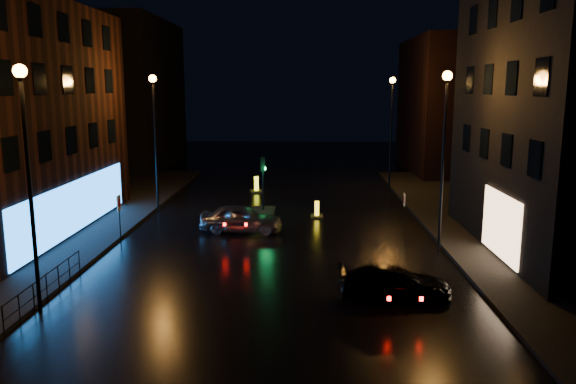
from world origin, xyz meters
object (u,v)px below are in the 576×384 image
silver_hatchback (241,218)px  road_sign_left (119,207)px  bollard_far (256,189)px  road_sign_right (404,203)px  traffic_signal (263,204)px  dark_sedan (394,283)px  bollard_near (317,214)px

silver_hatchback → road_sign_left: road_sign_left is taller
bollard_far → road_sign_right: 14.34m
bollard_far → road_sign_left: 14.88m
traffic_signal → road_sign_left: bearing=-133.7°
traffic_signal → road_sign_left: 9.77m
road_sign_left → road_sign_right: 14.80m
dark_sedan → bollard_far: bearing=15.4°
bollard_far → road_sign_right: bearing=-63.1°
traffic_signal → dark_sedan: bearing=-68.0°
road_sign_right → dark_sedan: bearing=81.0°
traffic_signal → silver_hatchback: bearing=-99.3°
bollard_near → bollard_far: (-4.29, 8.03, 0.04)m
dark_sedan → bollard_near: dark_sedan is taller
silver_hatchback → bollard_far: bearing=3.7°
bollard_far → silver_hatchback: bearing=-100.7°
road_sign_right → road_sign_left: bearing=12.3°
traffic_signal → road_sign_left: traffic_signal is taller
bollard_far → road_sign_right: size_ratio=0.72×
silver_hatchback → road_sign_right: (8.72, 0.47, 0.81)m
dark_sedan → road_sign_left: (-12.54, 7.47, 1.15)m
silver_hatchback → bollard_far: size_ratio=2.93×
traffic_signal → silver_hatchback: 5.07m
bollard_near → road_sign_left: (-10.01, -5.63, 1.55)m
bollard_far → road_sign_right: road_sign_right is taller
traffic_signal → bollard_near: traffic_signal is taller
road_sign_right → bollard_far: bearing=-48.9°
road_sign_left → dark_sedan: bearing=-33.8°
bollard_far → road_sign_left: size_ratio=0.63×
traffic_signal → bollard_near: bearing=-22.5°
bollard_near → bollard_far: bollard_far is taller
road_sign_right → traffic_signal: bearing=-27.2°
bollard_near → road_sign_right: road_sign_right is taller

